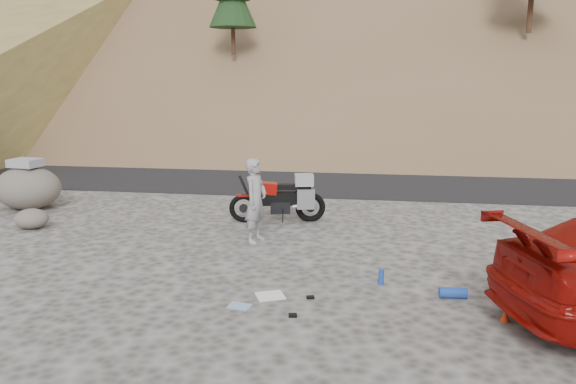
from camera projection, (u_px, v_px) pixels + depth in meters
The scene contains 13 objects.
ground at pixel (262, 261), 10.33m from camera, with size 140.00×140.00×0.00m, color #3F3D3A.
road at pixel (314, 176), 19.04m from camera, with size 120.00×7.00×0.05m, color black.
motorcycle at pixel (282, 198), 13.00m from camera, with size 2.22×0.92×1.34m.
man at pixel (256, 241), 11.55m from camera, with size 0.63×0.41×1.72m, color #959499.
boulder at pixel (28, 187), 14.27m from camera, with size 2.07×1.92×1.27m.
small_rock at pixel (32, 219), 12.49m from camera, with size 0.88×0.82×0.45m.
gear_white_cloth at pixel (270, 296), 8.68m from camera, with size 0.42×0.37×0.01m, color white.
gear_blue_mat at pixel (453, 293), 8.59m from camera, with size 0.17×0.17×0.42m, color #1A3F9E.
gear_bottle at pixel (381, 277), 9.16m from camera, with size 0.09×0.09×0.25m, color #1A3F9E.
gear_funnel at pixel (505, 315), 7.78m from camera, with size 0.14×0.14×0.17m, color #B92A0C.
gear_glove_a at pixel (310, 297), 8.60m from camera, with size 0.12×0.09×0.03m, color black.
gear_glove_b at pixel (293, 315), 7.94m from camera, with size 0.12×0.09×0.04m, color black.
gear_blue_cloth at pixel (239, 306), 8.29m from camera, with size 0.32×0.24×0.01m, color #81A1C8.
Camera 1 is at (1.96, -9.67, 3.35)m, focal length 35.00 mm.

